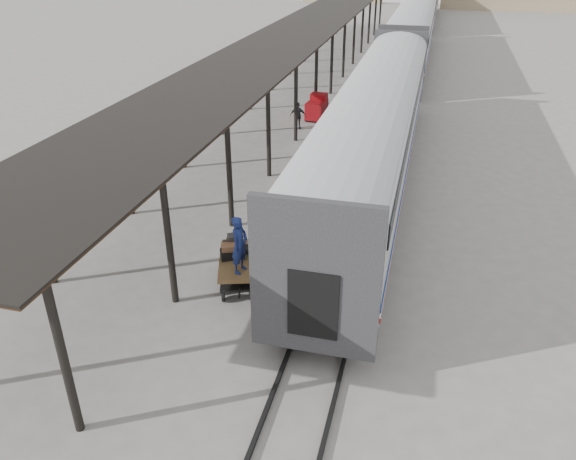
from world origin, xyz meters
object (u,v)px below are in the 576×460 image
Objects in this scene: porter at (240,245)px; pedestrian at (298,116)px; baggage_cart at (240,265)px; luggage_tug at (317,108)px.

pedestrian is at bearing 18.82° from porter.
baggage_cart is 15.56m from pedestrian.
porter reaches higher than baggage_cart.
porter is (0.25, -0.65, 1.09)m from baggage_cart.
porter is at bearing -80.28° from luggage_tug.
luggage_tug is 1.12× the size of pedestrian.
pedestrian is at bearing -101.59° from luggage_tug.
pedestrian reaches higher than baggage_cart.
luggage_tug reaches higher than baggage_cart.
porter reaches higher than luggage_tug.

